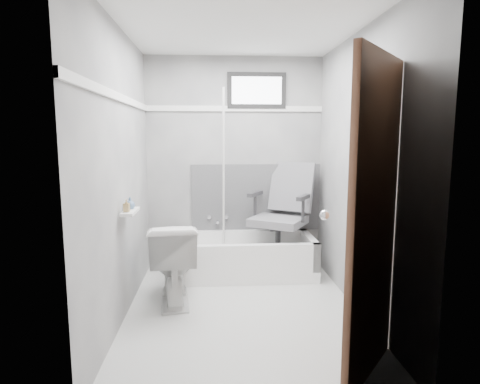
{
  "coord_description": "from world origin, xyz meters",
  "views": [
    {
      "loc": [
        -0.25,
        -3.32,
        1.52
      ],
      "look_at": [
        0.0,
        0.35,
        1.0
      ],
      "focal_mm": 30.0,
      "sensor_mm": 36.0,
      "label": 1
    }
  ],
  "objects": [
    {
      "name": "floor",
      "position": [
        0.0,
        0.0,
        0.0
      ],
      "size": [
        2.6,
        2.6,
        0.0
      ],
      "primitive_type": "plane",
      "color": "white",
      "rests_on": "ground"
    },
    {
      "name": "ceiling",
      "position": [
        0.0,
        0.0,
        2.4
      ],
      "size": [
        2.6,
        2.6,
        0.0
      ],
      "primitive_type": "plane",
      "rotation": [
        3.14,
        0.0,
        0.0
      ],
      "color": "silver",
      "rests_on": "floor"
    },
    {
      "name": "wall_back",
      "position": [
        0.0,
        1.3,
        1.2
      ],
      "size": [
        2.0,
        0.02,
        2.4
      ],
      "primitive_type": "cube",
      "color": "slate",
      "rests_on": "floor"
    },
    {
      "name": "wall_front",
      "position": [
        0.0,
        -1.3,
        1.2
      ],
      "size": [
        2.0,
        0.02,
        2.4
      ],
      "primitive_type": "cube",
      "color": "slate",
      "rests_on": "floor"
    },
    {
      "name": "wall_left",
      "position": [
        -1.0,
        0.0,
        1.2
      ],
      "size": [
        0.02,
        2.6,
        2.4
      ],
      "primitive_type": "cube",
      "color": "slate",
      "rests_on": "floor"
    },
    {
      "name": "wall_right",
      "position": [
        1.0,
        0.0,
        1.2
      ],
      "size": [
        0.02,
        2.6,
        2.4
      ],
      "primitive_type": "cube",
      "color": "slate",
      "rests_on": "floor"
    },
    {
      "name": "bathtub",
      "position": [
        0.1,
        0.93,
        0.21
      ],
      "size": [
        1.5,
        0.7,
        0.42
      ],
      "primitive_type": null,
      "color": "white",
      "rests_on": "floor"
    },
    {
      "name": "office_chair",
      "position": [
        0.46,
        0.96,
        0.67
      ],
      "size": [
        0.88,
        0.88,
        1.11
      ],
      "primitive_type": null,
      "rotation": [
        0.0,
        0.0,
        -0.54
      ],
      "color": "slate",
      "rests_on": "bathtub"
    },
    {
      "name": "toilet",
      "position": [
        -0.62,
        0.26,
        0.37
      ],
      "size": [
        0.5,
        0.79,
        0.74
      ],
      "primitive_type": "imported",
      "rotation": [
        0.0,
        0.0,
        3.25
      ],
      "color": "white",
      "rests_on": "floor"
    },
    {
      "name": "door",
      "position": [
        0.98,
        -1.28,
        1.0
      ],
      "size": [
        0.78,
        0.78,
        2.0
      ],
      "primitive_type": null,
      "color": "#512D1E",
      "rests_on": "floor"
    },
    {
      "name": "window",
      "position": [
        0.25,
        1.29,
        2.02
      ],
      "size": [
        0.66,
        0.04,
        0.4
      ],
      "primitive_type": null,
      "color": "black",
      "rests_on": "wall_back"
    },
    {
      "name": "backerboard",
      "position": [
        0.25,
        1.29,
        0.8
      ],
      "size": [
        1.5,
        0.02,
        0.78
      ],
      "primitive_type": "cube",
      "color": "#4C4C4F",
      "rests_on": "wall_back"
    },
    {
      "name": "trim_back",
      "position": [
        0.0,
        1.29,
        1.82
      ],
      "size": [
        2.0,
        0.02,
        0.06
      ],
      "primitive_type": "cube",
      "color": "white",
      "rests_on": "wall_back"
    },
    {
      "name": "trim_left",
      "position": [
        -0.99,
        0.0,
        1.82
      ],
      "size": [
        0.02,
        2.6,
        0.06
      ],
      "primitive_type": "cube",
      "color": "white",
      "rests_on": "wall_left"
    },
    {
      "name": "pole",
      "position": [
        -0.13,
        1.06,
        1.05
      ],
      "size": [
        0.02,
        0.34,
        1.93
      ],
      "primitive_type": "cylinder",
      "rotation": [
        0.16,
        0.0,
        0.0
      ],
      "color": "silver",
      "rests_on": "bathtub"
    },
    {
      "name": "shelf",
      "position": [
        -0.93,
        -0.03,
        0.9
      ],
      "size": [
        0.1,
        0.32,
        0.02
      ],
      "primitive_type": "cube",
      "color": "white",
      "rests_on": "wall_left"
    },
    {
      "name": "soap_bottle_a",
      "position": [
        -0.94,
        -0.11,
        0.97
      ],
      "size": [
        0.05,
        0.05,
        0.1
      ],
      "primitive_type": "imported",
      "rotation": [
        0.0,
        0.0,
        -0.07
      ],
      "color": "#A28551",
      "rests_on": "shelf"
    },
    {
      "name": "soap_bottle_b",
      "position": [
        -0.94,
        0.03,
        0.96
      ],
      "size": [
        0.1,
        0.1,
        0.1
      ],
      "primitive_type": "imported",
      "rotation": [
        0.0,
        0.0,
        0.4
      ],
      "color": "slate",
      "rests_on": "shelf"
    },
    {
      "name": "faucet",
      "position": [
        -0.2,
        1.27,
        0.55
      ],
      "size": [
        0.26,
        0.1,
        0.16
      ],
      "primitive_type": null,
      "color": "silver",
      "rests_on": "wall_back"
    }
  ]
}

